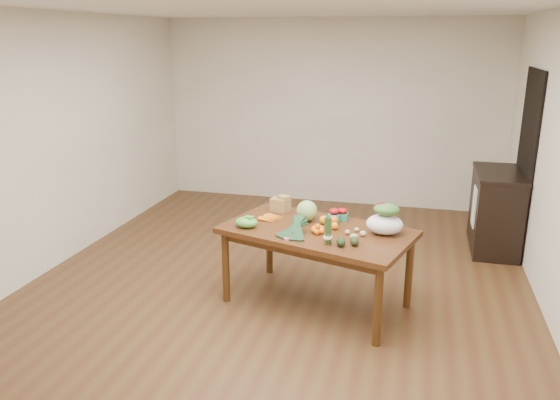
% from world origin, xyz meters
% --- Properties ---
extents(floor, '(6.00, 6.00, 0.00)m').
position_xyz_m(floor, '(0.00, 0.00, 0.00)').
color(floor, '#51371C').
rests_on(floor, ground).
extents(ceiling, '(5.00, 6.00, 0.02)m').
position_xyz_m(ceiling, '(0.00, 0.00, 2.70)').
color(ceiling, white).
rests_on(ceiling, room_walls).
extents(room_walls, '(5.02, 6.02, 2.70)m').
position_xyz_m(room_walls, '(0.00, 0.00, 1.35)').
color(room_walls, silver).
rests_on(room_walls, floor).
extents(dining_table, '(1.88, 1.38, 0.75)m').
position_xyz_m(dining_table, '(0.45, -0.36, 0.38)').
color(dining_table, '#4E2D12').
rests_on(dining_table, floor).
extents(doorway_dark, '(0.02, 1.00, 2.10)m').
position_xyz_m(doorway_dark, '(2.48, 1.60, 1.05)').
color(doorway_dark, black).
rests_on(doorway_dark, floor).
extents(cabinet, '(0.52, 1.02, 0.94)m').
position_xyz_m(cabinet, '(2.22, 1.57, 0.47)').
color(cabinet, black).
rests_on(cabinet, floor).
extents(dish_towel, '(0.02, 0.28, 0.45)m').
position_xyz_m(dish_towel, '(1.96, 1.40, 0.55)').
color(dish_towel, white).
rests_on(dish_towel, cabinet).
extents(paper_bag, '(0.27, 0.24, 0.16)m').
position_xyz_m(paper_bag, '(-0.02, 0.08, 0.83)').
color(paper_bag, '#9F7B47').
rests_on(paper_bag, dining_table).
extents(cabbage, '(0.20, 0.20, 0.20)m').
position_xyz_m(cabbage, '(0.31, -0.15, 0.85)').
color(cabbage, '#97B669').
rests_on(cabbage, dining_table).
extents(strawberry_basket_a, '(0.13, 0.13, 0.10)m').
position_xyz_m(strawberry_basket_a, '(0.56, -0.08, 0.80)').
color(strawberry_basket_a, '#B90C19').
rests_on(strawberry_basket_a, dining_table).
extents(strawberry_basket_b, '(0.12, 0.12, 0.09)m').
position_xyz_m(strawberry_basket_b, '(0.63, -0.03, 0.80)').
color(strawberry_basket_b, red).
rests_on(strawberry_basket_b, dining_table).
extents(orange_a, '(0.08, 0.08, 0.08)m').
position_xyz_m(orange_a, '(0.48, -0.20, 0.79)').
color(orange_a, '#FFA60F').
rests_on(orange_a, dining_table).
extents(orange_b, '(0.08, 0.08, 0.08)m').
position_xyz_m(orange_b, '(0.57, -0.19, 0.79)').
color(orange_b, orange).
rests_on(orange_b, dining_table).
extents(orange_c, '(0.07, 0.07, 0.07)m').
position_xyz_m(orange_c, '(0.60, -0.33, 0.78)').
color(orange_c, orange).
rests_on(orange_c, dining_table).
extents(mandarin_cluster, '(0.22, 0.22, 0.08)m').
position_xyz_m(mandarin_cluster, '(0.46, -0.44, 0.79)').
color(mandarin_cluster, orange).
rests_on(mandarin_cluster, dining_table).
extents(carrots, '(0.27, 0.27, 0.03)m').
position_xyz_m(carrots, '(-0.03, -0.20, 0.76)').
color(carrots, orange).
rests_on(carrots, dining_table).
extents(snap_pea_bag, '(0.21, 0.16, 0.10)m').
position_xyz_m(snap_pea_bag, '(-0.19, -0.47, 0.80)').
color(snap_pea_bag, '#51B63D').
rests_on(snap_pea_bag, dining_table).
extents(kale_bunch, '(0.42, 0.47, 0.16)m').
position_xyz_m(kale_bunch, '(0.28, -0.61, 0.83)').
color(kale_bunch, black).
rests_on(kale_bunch, dining_table).
extents(asparagus_bundle, '(0.11, 0.13, 0.26)m').
position_xyz_m(asparagus_bundle, '(0.60, -0.71, 0.88)').
color(asparagus_bundle, '#466E32').
rests_on(asparagus_bundle, dining_table).
extents(potato_a, '(0.05, 0.05, 0.04)m').
position_xyz_m(potato_a, '(0.73, -0.43, 0.77)').
color(potato_a, tan).
rests_on(potato_a, dining_table).
extents(potato_b, '(0.06, 0.05, 0.05)m').
position_xyz_m(potato_b, '(0.80, -0.54, 0.78)').
color(potato_b, tan).
rests_on(potato_b, dining_table).
extents(potato_c, '(0.06, 0.05, 0.05)m').
position_xyz_m(potato_c, '(0.87, -0.44, 0.77)').
color(potato_c, tan).
rests_on(potato_c, dining_table).
extents(potato_d, '(0.04, 0.04, 0.04)m').
position_xyz_m(potato_d, '(0.80, -0.33, 0.77)').
color(potato_d, tan).
rests_on(potato_d, dining_table).
extents(potato_e, '(0.05, 0.04, 0.04)m').
position_xyz_m(potato_e, '(0.81, -0.52, 0.77)').
color(potato_e, '#D0B878').
rests_on(potato_e, dining_table).
extents(avocado_a, '(0.10, 0.13, 0.07)m').
position_xyz_m(avocado_a, '(0.72, -0.72, 0.79)').
color(avocado_a, black).
rests_on(avocado_a, dining_table).
extents(avocado_b, '(0.10, 0.13, 0.07)m').
position_xyz_m(avocado_b, '(0.82, -0.67, 0.79)').
color(avocado_b, black).
rests_on(avocado_b, dining_table).
extents(salad_bag, '(0.38, 0.33, 0.25)m').
position_xyz_m(salad_bag, '(1.05, -0.33, 0.88)').
color(salad_bag, white).
rests_on(salad_bag, dining_table).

